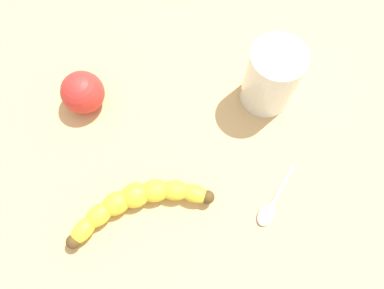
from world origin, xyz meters
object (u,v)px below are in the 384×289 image
(apple_fruit, at_px, (83,92))
(teaspoon, at_px, (268,212))
(banana, at_px, (137,202))
(smoothie_glass, at_px, (271,78))

(apple_fruit, bearing_deg, teaspoon, 137.59)
(banana, distance_m, teaspoon, 0.20)
(apple_fruit, bearing_deg, banana, 108.76)
(smoothie_glass, bearing_deg, apple_fruit, -7.46)
(apple_fruit, relative_size, teaspoon, 0.77)
(banana, bearing_deg, smoothie_glass, -156.10)
(apple_fruit, distance_m, teaspoon, 0.36)
(smoothie_glass, distance_m, teaspoon, 0.21)
(banana, bearing_deg, teaspoon, 158.16)
(smoothie_glass, height_order, teaspoon, smoothie_glass)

